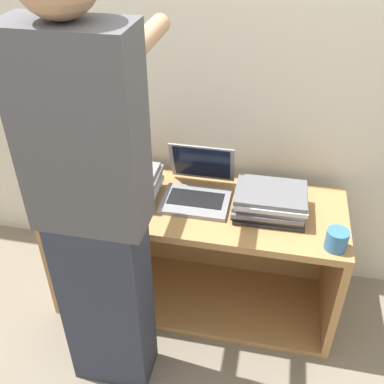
% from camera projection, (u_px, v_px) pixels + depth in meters
% --- Properties ---
extents(ground_plane, '(12.00, 12.00, 0.00)m').
position_uv_depth(ground_plane, '(185.00, 335.00, 2.28)').
color(ground_plane, '#756B5B').
extents(wall_back, '(8.00, 0.05, 2.40)m').
position_uv_depth(wall_back, '(211.00, 62.00, 2.09)').
color(wall_back, beige).
rests_on(wall_back, ground_plane).
extents(cart, '(1.41, 0.53, 0.64)m').
position_uv_depth(cart, '(198.00, 245.00, 2.36)').
color(cart, '#A87A47').
rests_on(cart, ground_plane).
extents(laptop_open, '(0.32, 0.32, 0.24)m').
position_uv_depth(laptop_open, '(198.00, 188.00, 2.13)').
color(laptop_open, gray).
rests_on(laptop_open, cart).
extents(laptop_stack_left, '(0.34, 0.25, 0.14)m').
position_uv_depth(laptop_stack_left, '(124.00, 183.00, 2.14)').
color(laptop_stack_left, gray).
rests_on(laptop_stack_left, cart).
extents(laptop_stack_right, '(0.33, 0.26, 0.12)m').
position_uv_depth(laptop_stack_right, '(270.00, 202.00, 2.03)').
color(laptop_stack_right, '#232326').
rests_on(laptop_stack_right, cart).
extents(person, '(0.40, 0.54, 1.82)m').
position_uv_depth(person, '(94.00, 209.00, 1.61)').
color(person, '#2D3342').
rests_on(person, ground_plane).
extents(mug, '(0.09, 0.09, 0.09)m').
position_uv_depth(mug, '(337.00, 240.00, 1.84)').
color(mug, teal).
rests_on(mug, cart).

